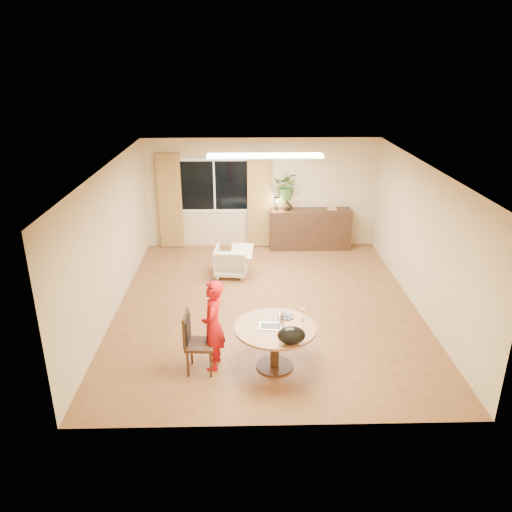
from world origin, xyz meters
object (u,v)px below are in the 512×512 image
Objects in this scene: dining_table at (275,336)px; child at (213,325)px; sideboard at (310,229)px; dining_chair at (200,343)px; armchair at (231,261)px.

child reaches higher than dining_table.
sideboard is (1.13, 4.98, -0.06)m from dining_table.
child is (0.19, 0.11, 0.23)m from dining_chair.
dining_table is 3.49m from armchair.
dining_table is at bearing 91.94° from child.
child is at bearing 92.81° from armchair.
child is at bearing -112.38° from sideboard.
sideboard is (2.03, 4.94, -0.21)m from child.
dining_table is 1.74× the size of armchair.
armchair is (-0.71, 3.41, -0.22)m from dining_table.
armchair is at bearing -178.11° from child.
armchair is at bearing 87.78° from dining_chair.
child reaches higher than sideboard.
dining_table is at bearing -102.83° from sideboard.
sideboard reaches higher than dining_chair.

